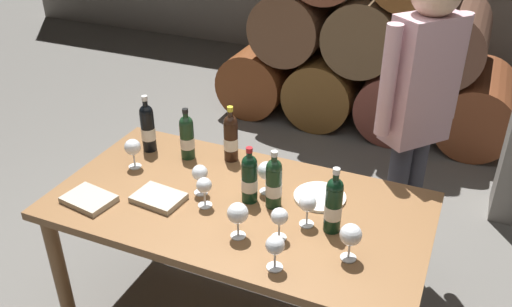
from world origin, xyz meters
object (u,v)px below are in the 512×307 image
(wine_glass_1, at_px, (204,187))
(wine_glass_8, at_px, (308,204))
(wine_glass_6, at_px, (200,174))
(wine_glass_7, at_px, (133,148))
(tasting_notebook, at_px, (89,199))
(wine_bottle_0, at_px, (231,137))
(wine_glass_0, at_px, (279,218))
(wine_bottle_3, at_px, (249,178))
(dining_table, at_px, (239,219))
(wine_glass_2, at_px, (238,214))
(wine_bottle_5, at_px, (148,127))
(wine_glass_4, at_px, (351,235))
(wine_glass_5, at_px, (267,171))
(wine_glass_3, at_px, (275,246))
(serving_plate, at_px, (320,197))
(wine_bottle_1, at_px, (187,137))
(wine_bottle_2, at_px, (274,183))
(sommelier_presenting, at_px, (418,105))
(wine_bottle_4, at_px, (334,204))
(leather_ledger, at_px, (159,198))

(wine_glass_1, relative_size, wine_glass_8, 0.97)
(wine_glass_6, distance_m, wine_glass_7, 0.42)
(wine_glass_1, bearing_deg, tasting_notebook, -159.86)
(tasting_notebook, bearing_deg, wine_bottle_0, 63.30)
(wine_glass_0, bearing_deg, wine_bottle_3, 137.86)
(wine_glass_6, height_order, tasting_notebook, wine_glass_6)
(dining_table, relative_size, wine_glass_2, 10.52)
(wine_bottle_5, height_order, tasting_notebook, wine_bottle_5)
(wine_glass_8, bearing_deg, wine_glass_4, -32.49)
(wine_bottle_5, distance_m, wine_glass_5, 0.73)
(wine_glass_0, distance_m, wine_glass_3, 0.18)
(wine_bottle_3, bearing_deg, wine_glass_7, 176.59)
(wine_bottle_3, bearing_deg, wine_glass_3, -54.04)
(wine_bottle_3, relative_size, wine_glass_2, 1.70)
(tasting_notebook, bearing_deg, dining_table, 31.81)
(wine_bottle_0, xyz_separation_m, wine_glass_8, (0.53, -0.37, -0.02))
(wine_glass_2, bearing_deg, wine_glass_3, -29.45)
(wine_bottle_0, xyz_separation_m, wine_bottle_3, (0.24, -0.30, -0.01))
(wine_bottle_3, height_order, wine_glass_1, wine_bottle_3)
(serving_plate, bearing_deg, wine_glass_7, -173.61)
(wine_bottle_1, relative_size, tasting_notebook, 1.25)
(wine_bottle_2, height_order, wine_glass_5, wine_bottle_2)
(wine_glass_7, distance_m, sommelier_presenting, 1.43)
(wine_glass_4, bearing_deg, sommelier_presenting, 84.72)
(wine_glass_1, height_order, wine_glass_8, wine_glass_8)
(wine_glass_3, height_order, serving_plate, wine_glass_3)
(wine_glass_6, bearing_deg, serving_plate, 18.86)
(wine_bottle_2, xyz_separation_m, wine_glass_0, (0.11, -0.20, -0.02))
(wine_bottle_3, xyz_separation_m, wine_glass_4, (0.52, -0.21, -0.01))
(wine_bottle_4, height_order, leather_ledger, wine_bottle_4)
(wine_glass_5, height_order, leather_ledger, wine_glass_5)
(wine_bottle_5, bearing_deg, tasting_notebook, -88.68)
(wine_bottle_5, distance_m, wine_glass_8, 1.01)
(wine_glass_5, bearing_deg, wine_glass_4, -32.65)
(wine_bottle_4, distance_m, wine_glass_8, 0.11)
(wine_bottle_4, xyz_separation_m, sommelier_presenting, (0.20, 0.77, 0.15))
(wine_glass_6, bearing_deg, wine_bottle_5, 150.37)
(wine_glass_8, bearing_deg, leather_ledger, -171.85)
(wine_bottle_1, relative_size, leather_ledger, 1.25)
(wine_glass_1, bearing_deg, serving_plate, 29.89)
(serving_plate, bearing_deg, wine_bottle_2, -141.47)
(wine_glass_4, relative_size, wine_glass_5, 1.01)
(wine_bottle_4, xyz_separation_m, wine_glass_7, (-1.05, 0.10, -0.02))
(wine_bottle_0, xyz_separation_m, leather_ledger, (-0.14, -0.46, -0.11))
(wine_bottle_0, height_order, wine_glass_8, wine_bottle_0)
(leather_ledger, bearing_deg, serving_plate, 30.51)
(wine_bottle_3, distance_m, wine_glass_1, 0.20)
(wine_glass_4, bearing_deg, leather_ledger, 177.25)
(leather_ledger, bearing_deg, wine_glass_2, -5.79)
(dining_table, height_order, wine_glass_5, wine_glass_5)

